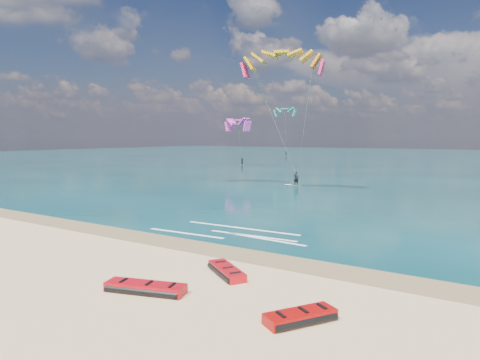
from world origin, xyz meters
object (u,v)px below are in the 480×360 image
Objects in this scene: packed_kite_left at (146,292)px; packed_kite_right at (300,322)px; kitesurfer_main at (289,116)px; packed_kite_mid at (227,275)px.

packed_kite_left reaches higher than packed_kite_right.
kitesurfer_main is at bearing 89.77° from packed_kite_left.
packed_kite_right is at bearing 4.65° from packed_kite_mid.
kitesurfer_main reaches higher than packed_kite_mid.
kitesurfer_main is (-10.85, 28.38, 8.23)m from packed_kite_mid.
packed_kite_mid is (1.46, 3.40, 0.00)m from packed_kite_left.
packed_kite_mid is at bearing -109.82° from kitesurfer_main.
packed_kite_left is at bearing 129.71° from packed_kite_right.
kitesurfer_main is at bearing 145.20° from packed_kite_mid.
packed_kite_left is at bearing -78.89° from packed_kite_mid.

